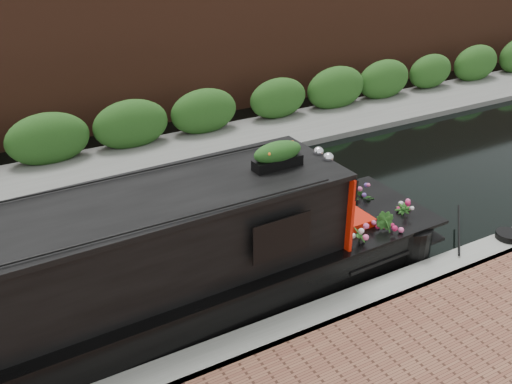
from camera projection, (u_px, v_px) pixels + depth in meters
ground at (216, 235)px, 11.58m from camera, size 80.00×80.00×0.00m
near_bank_coping at (307, 330)px, 9.02m from camera, size 40.00×0.60×0.50m
far_bank_path at (146, 162)px, 14.83m from camera, size 40.00×2.40×0.34m
far_hedge at (134, 150)px, 15.53m from camera, size 40.00×1.10×2.80m
far_brick_wall at (112, 127)px, 17.16m from camera, size 40.00×1.00×8.00m
narrowboat at (83, 298)px, 8.36m from camera, size 12.31×2.47×2.90m
rope_fender at (414, 225)px, 11.55m from camera, size 0.39×0.42×0.39m
coiled_mooring_rope at (508, 235)px, 10.98m from camera, size 0.47×0.47×0.12m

